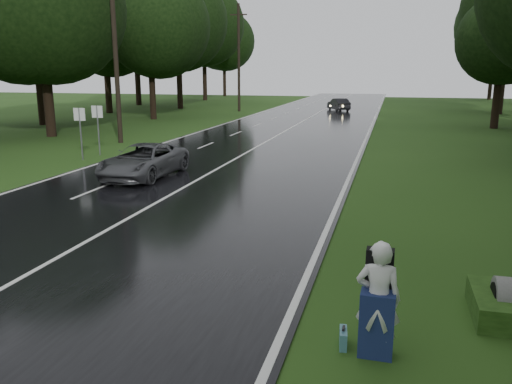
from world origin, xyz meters
TOP-DOWN VIEW (x-y plane):
  - ground at (0.00, 0.00)m, footprint 160.00×160.00m
  - road at (0.00, 20.00)m, footprint 12.00×140.00m
  - lane_center at (0.00, 20.00)m, footprint 0.12×140.00m
  - grey_car at (-2.33, 10.84)m, footprint 2.34×4.84m
  - far_car at (1.67, 48.69)m, footprint 2.90×4.15m
  - hitchhiker at (7.32, -0.65)m, footprint 0.69×0.62m
  - suitcase at (6.81, -0.54)m, footprint 0.16×0.41m
  - utility_pole_mid at (-8.50, 20.08)m, footprint 1.80×0.28m
  - utility_pole_far at (-8.50, 45.41)m, footprint 1.80×0.28m
  - road_sign_a at (-7.20, 13.99)m, footprint 0.61×0.10m
  - road_sign_b at (-7.20, 15.57)m, footprint 0.61×0.10m
  - tree_left_d at (-14.47, 21.70)m, footprint 8.71×8.71m
  - tree_left_e at (-13.31, 34.71)m, footprint 8.87×8.87m
  - tree_left_f at (-16.15, 47.62)m, footprint 10.37×10.37m
  - tree_right_e at (14.81, 34.39)m, footprint 7.62×7.62m
  - tree_right_f at (17.58, 48.53)m, footprint 8.25×8.25m

SIDE VIEW (x-z plane):
  - ground at x=0.00m, z-range 0.00..0.00m
  - utility_pole_mid at x=-8.50m, z-range -5.16..5.16m
  - utility_pole_far at x=-8.50m, z-range -5.45..5.45m
  - road_sign_a at x=-7.20m, z-range -1.26..1.26m
  - road_sign_b at x=-7.20m, z-range -1.27..1.27m
  - tree_left_d at x=-14.47m, z-range -6.80..6.80m
  - tree_left_e at x=-13.31m, z-range -6.93..6.93m
  - tree_left_f at x=-16.15m, z-range -8.10..8.10m
  - tree_right_e at x=14.81m, z-range -5.95..5.95m
  - tree_right_f at x=17.58m, z-range -6.44..6.44m
  - road at x=0.00m, z-range 0.00..0.04m
  - lane_center at x=0.00m, z-range 0.04..0.05m
  - suitcase at x=6.81m, z-range 0.00..0.29m
  - far_car at x=1.67m, z-range 0.04..1.34m
  - grey_car at x=-2.33m, z-range 0.04..1.37m
  - hitchhiker at x=7.32m, z-range -0.07..1.79m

